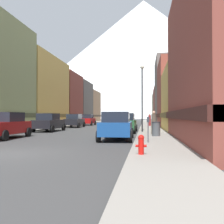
% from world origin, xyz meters
% --- Properties ---
extents(ground_plane, '(400.00, 400.00, 0.00)m').
position_xyz_m(ground_plane, '(0.00, 0.00, 0.00)').
color(ground_plane, '#3D3D3D').
extents(sidewalk_left, '(2.50, 100.00, 0.15)m').
position_xyz_m(sidewalk_left, '(-6.25, 35.00, 0.07)').
color(sidewalk_left, gray).
rests_on(sidewalk_left, ground).
extents(sidewalk_right, '(2.50, 100.00, 0.15)m').
position_xyz_m(sidewalk_right, '(6.25, 35.00, 0.07)').
color(sidewalk_right, gray).
rests_on(sidewalk_right, ground).
extents(storefront_left_2, '(9.57, 13.08, 10.33)m').
position_xyz_m(storefront_left_2, '(-12.14, 26.67, 5.00)').
color(storefront_left_2, '#D8B259').
rests_on(storefront_left_2, ground).
extents(storefront_left_3, '(8.61, 9.52, 9.81)m').
position_xyz_m(storefront_left_3, '(-11.65, 38.56, 4.74)').
color(storefront_left_3, brown).
rests_on(storefront_left_3, ground).
extents(storefront_left_4, '(9.12, 10.13, 9.60)m').
position_xyz_m(storefront_left_4, '(-11.91, 48.82, 4.63)').
color(storefront_left_4, '#66605B').
rests_on(storefront_left_4, ground).
extents(storefront_left_5, '(7.34, 11.06, 8.41)m').
position_xyz_m(storefront_left_5, '(-11.02, 59.55, 4.05)').
color(storefront_left_5, tan).
rests_on(storefront_left_5, ground).
extents(storefront_right_1, '(8.42, 9.02, 6.20)m').
position_xyz_m(storefront_right_1, '(11.56, 16.62, 2.98)').
color(storefront_right_1, '#D8B259').
rests_on(storefront_right_1, ground).
extents(storefront_right_2, '(8.47, 9.51, 9.03)m').
position_xyz_m(storefront_right_2, '(11.58, 26.18, 4.36)').
color(storefront_right_2, brown).
rests_on(storefront_right_2, ground).
extents(storefront_right_3, '(8.74, 9.85, 11.65)m').
position_xyz_m(storefront_right_3, '(11.72, 36.36, 5.65)').
color(storefront_right_3, '#66605B').
rests_on(storefront_right_3, ground).
extents(storefront_right_4, '(9.28, 8.42, 7.59)m').
position_xyz_m(storefront_right_4, '(11.99, 46.01, 3.65)').
color(storefront_right_4, brown).
rests_on(storefront_right_4, ground).
extents(storefront_right_5, '(9.76, 10.86, 7.20)m').
position_xyz_m(storefront_right_5, '(12.23, 55.71, 3.47)').
color(storefront_right_5, beige).
rests_on(storefront_right_5, ground).
extents(car_left_0, '(2.16, 4.45, 1.78)m').
position_xyz_m(car_left_0, '(-3.80, 6.57, 0.90)').
color(car_left_0, '#9E1111').
rests_on(car_left_0, ground).
extents(car_left_1, '(2.07, 4.40, 1.78)m').
position_xyz_m(car_left_1, '(-3.80, 14.48, 0.90)').
color(car_left_1, black).
rests_on(car_left_1, ground).
extents(car_left_2, '(2.16, 4.44, 1.78)m').
position_xyz_m(car_left_2, '(-3.80, 23.60, 0.90)').
color(car_left_2, black).
rests_on(car_left_2, ground).
extents(car_left_3, '(2.12, 4.43, 1.78)m').
position_xyz_m(car_left_3, '(-3.80, 31.55, 0.90)').
color(car_left_3, '#9E1111').
rests_on(car_left_3, ground).
extents(car_right_0, '(2.16, 4.44, 1.78)m').
position_xyz_m(car_right_0, '(3.80, 6.52, 0.90)').
color(car_right_0, '#19478C').
rests_on(car_right_0, ground).
extents(car_right_1, '(2.09, 4.41, 1.78)m').
position_xyz_m(car_right_1, '(3.80, 13.82, 0.90)').
color(car_right_1, '#265933').
rests_on(car_right_1, ground).
extents(car_driving_0, '(2.06, 4.40, 1.78)m').
position_xyz_m(car_driving_0, '(-1.60, 41.59, 0.90)').
color(car_driving_0, '#9E1111').
rests_on(car_driving_0, ground).
extents(car_driving_1, '(2.06, 4.40, 1.78)m').
position_xyz_m(car_driving_1, '(-1.60, 46.10, 0.90)').
color(car_driving_1, black).
rests_on(car_driving_1, ground).
extents(fire_hydrant_near, '(0.40, 0.22, 0.70)m').
position_xyz_m(fire_hydrant_near, '(5.45, -0.37, 0.53)').
color(fire_hydrant_near, red).
rests_on(fire_hydrant_near, sidewalk_right).
extents(parking_meter_near, '(0.14, 0.10, 1.33)m').
position_xyz_m(parking_meter_near, '(5.75, 3.72, 1.01)').
color(parking_meter_near, '#595960').
rests_on(parking_meter_near, sidewalk_right).
extents(trash_bin_right, '(0.59, 0.59, 0.98)m').
position_xyz_m(trash_bin_right, '(6.35, 8.21, 0.64)').
color(trash_bin_right, '#4C5156').
rests_on(trash_bin_right, sidewalk_right).
extents(pedestrian_0, '(0.36, 0.36, 1.74)m').
position_xyz_m(pedestrian_0, '(6.25, 26.68, 0.96)').
color(pedestrian_0, maroon).
rests_on(pedestrian_0, sidewalk_right).
extents(pedestrian_1, '(0.36, 0.36, 1.75)m').
position_xyz_m(pedestrian_1, '(6.25, 9.82, 0.96)').
color(pedestrian_1, brown).
rests_on(pedestrian_1, sidewalk_right).
extents(streetlamp_right, '(0.36, 0.36, 5.86)m').
position_xyz_m(streetlamp_right, '(5.35, 12.81, 3.99)').
color(streetlamp_right, black).
rests_on(streetlamp_right, sidewalk_right).
extents(mountain_backdrop, '(276.46, 276.46, 124.61)m').
position_xyz_m(mountain_backdrop, '(4.43, 260.00, 62.31)').
color(mountain_backdrop, silver).
rests_on(mountain_backdrop, ground).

